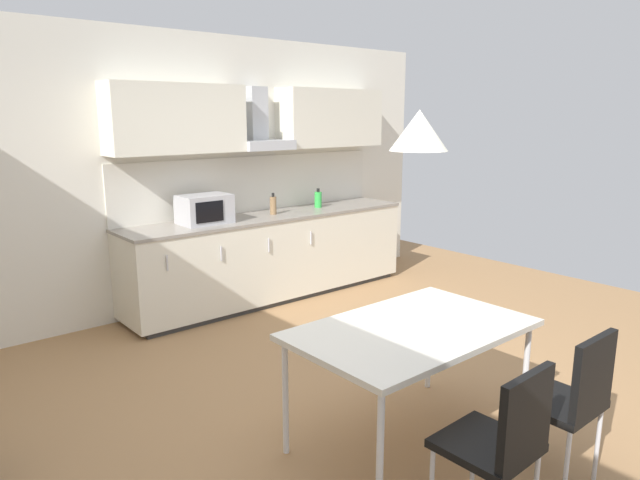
{
  "coord_description": "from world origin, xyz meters",
  "views": [
    {
      "loc": [
        -2.49,
        -2.74,
        1.94
      ],
      "look_at": [
        0.26,
        0.53,
        1.0
      ],
      "focal_mm": 32.0,
      "sensor_mm": 36.0,
      "label": 1
    }
  ],
  "objects_px": {
    "pendant_lamp": "(419,130)",
    "microwave": "(205,209)",
    "bottle_green": "(318,199)",
    "dining_table": "(412,334)",
    "chair_near_right": "(572,393)",
    "chair_near_left": "(503,436)",
    "bottle_brown": "(273,205)"
  },
  "relations": [
    {
      "from": "dining_table",
      "to": "chair_near_left",
      "type": "bearing_deg",
      "value": -111.05
    },
    {
      "from": "bottle_brown",
      "to": "chair_near_right",
      "type": "distance_m",
      "value": 3.74
    },
    {
      "from": "microwave",
      "to": "dining_table",
      "type": "distance_m",
      "value": 2.86
    },
    {
      "from": "microwave",
      "to": "pendant_lamp",
      "type": "distance_m",
      "value": 2.95
    },
    {
      "from": "bottle_green",
      "to": "pendant_lamp",
      "type": "distance_m",
      "value": 3.44
    },
    {
      "from": "dining_table",
      "to": "chair_near_right",
      "type": "distance_m",
      "value": 0.89
    },
    {
      "from": "dining_table",
      "to": "chair_near_left",
      "type": "xyz_separation_m",
      "value": [
        -0.31,
        -0.82,
        -0.16
      ]
    },
    {
      "from": "bottle_brown",
      "to": "bottle_green",
      "type": "relative_size",
      "value": 1.06
    },
    {
      "from": "bottle_brown",
      "to": "dining_table",
      "type": "height_order",
      "value": "bottle_brown"
    },
    {
      "from": "bottle_brown",
      "to": "chair_near_right",
      "type": "height_order",
      "value": "bottle_brown"
    },
    {
      "from": "pendant_lamp",
      "to": "microwave",
      "type": "bearing_deg",
      "value": 85.56
    },
    {
      "from": "bottle_brown",
      "to": "pendant_lamp",
      "type": "height_order",
      "value": "pendant_lamp"
    },
    {
      "from": "dining_table",
      "to": "chair_near_right",
      "type": "height_order",
      "value": "chair_near_right"
    },
    {
      "from": "dining_table",
      "to": "chair_near_left",
      "type": "height_order",
      "value": "chair_near_left"
    },
    {
      "from": "chair_near_right",
      "to": "chair_near_left",
      "type": "distance_m",
      "value": 0.63
    },
    {
      "from": "dining_table",
      "to": "pendant_lamp",
      "type": "xyz_separation_m",
      "value": [
        -0.0,
        0.0,
        1.17
      ]
    },
    {
      "from": "bottle_brown",
      "to": "bottle_green",
      "type": "height_order",
      "value": "bottle_brown"
    },
    {
      "from": "dining_table",
      "to": "bottle_brown",
      "type": "bearing_deg",
      "value": 70.01
    },
    {
      "from": "dining_table",
      "to": "pendant_lamp",
      "type": "relative_size",
      "value": 4.39
    },
    {
      "from": "bottle_brown",
      "to": "dining_table",
      "type": "distance_m",
      "value": 3.02
    },
    {
      "from": "microwave",
      "to": "dining_table",
      "type": "height_order",
      "value": "microwave"
    },
    {
      "from": "dining_table",
      "to": "chair_near_left",
      "type": "relative_size",
      "value": 1.62
    },
    {
      "from": "bottle_brown",
      "to": "chair_near_left",
      "type": "relative_size",
      "value": 0.26
    },
    {
      "from": "dining_table",
      "to": "pendant_lamp",
      "type": "distance_m",
      "value": 1.17
    },
    {
      "from": "pendant_lamp",
      "to": "chair_near_left",
      "type": "bearing_deg",
      "value": -111.05
    },
    {
      "from": "chair_near_right",
      "to": "chair_near_left",
      "type": "height_order",
      "value": "same"
    },
    {
      "from": "bottle_green",
      "to": "pendant_lamp",
      "type": "bearing_deg",
      "value": -120.45
    },
    {
      "from": "bottle_brown",
      "to": "chair_near_left",
      "type": "bearing_deg",
      "value": -110.22
    },
    {
      "from": "pendant_lamp",
      "to": "bottle_green",
      "type": "bearing_deg",
      "value": 59.55
    },
    {
      "from": "bottle_brown",
      "to": "pendant_lamp",
      "type": "bearing_deg",
      "value": -109.99
    },
    {
      "from": "chair_near_right",
      "to": "dining_table",
      "type": "bearing_deg",
      "value": 111.13
    },
    {
      "from": "chair_near_right",
      "to": "pendant_lamp",
      "type": "distance_m",
      "value": 1.59
    }
  ]
}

